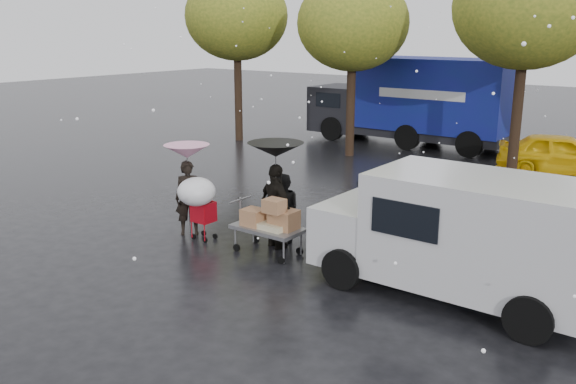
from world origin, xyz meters
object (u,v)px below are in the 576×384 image
Objects in this scene: person_black at (276,206)px; vendor_cart at (271,221)px; person_pink at (189,198)px; yellow_taxi at (562,154)px; white_van at (462,234)px; blue_truck at (414,102)px; shopping_cart at (198,195)px.

person_black is 0.47m from vendor_cart.
person_pink is 0.43× the size of yellow_taxi.
vendor_cart is 0.31× the size of white_van.
blue_truck is (-3.05, 12.97, 0.83)m from person_black.
shopping_cart is (-1.79, -0.32, 0.34)m from vendor_cart.
blue_truck is 6.63m from yellow_taxi.
blue_truck reaches higher than person_black.
yellow_taxi is at bearing 75.11° from vendor_cart.
person_pink is at bearing 156.54° from shopping_cart.
person_pink is 2.31m from vendor_cart.
white_van is 0.59× the size of blue_truck.
blue_truck is at bearing 56.13° from yellow_taxi.
person_black reaches higher than vendor_cart.
vendor_cart is at bearing -42.04° from person_pink.
yellow_taxi is (3.02, 11.34, -0.05)m from vendor_cart.
blue_truck reaches higher than vendor_cart.
vendor_cart is at bearing -174.53° from white_van.
shopping_cart is 0.30× the size of white_van.
blue_truck reaches higher than shopping_cart.
person_pink is 1.13× the size of vendor_cart.
blue_truck is (-7.16, 12.98, 0.60)m from white_van.
blue_truck is at bearing 103.50° from vendor_cart.
person_pink is at bearing -175.66° from white_van.
person_black is 0.47× the size of yellow_taxi.
shopping_cart is at bearing 141.71° from yellow_taxi.
white_van reaches higher than shopping_cart.
person_black is 1.26× the size of shopping_cart.
shopping_cart is 13.77m from blue_truck.
person_pink is 6.28m from white_van.
person_black is 1.78m from shopping_cart.
person_pink is 0.60m from shopping_cart.
white_van is 14.84m from blue_truck.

